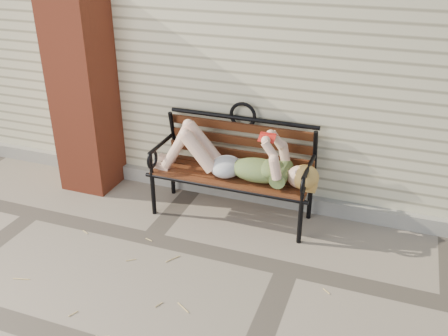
% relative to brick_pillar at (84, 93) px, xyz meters
% --- Properties ---
extents(ground, '(80.00, 80.00, 0.00)m').
position_rel_brick_pillar_xyz_m(ground, '(2.30, -0.75, -1.00)').
color(ground, '#7C6E5F').
rests_on(ground, ground).
extents(house_wall, '(8.00, 4.00, 3.00)m').
position_rel_brick_pillar_xyz_m(house_wall, '(2.30, 2.25, 0.50)').
color(house_wall, beige).
rests_on(house_wall, ground).
extents(foundation_strip, '(8.00, 0.10, 0.15)m').
position_rel_brick_pillar_xyz_m(foundation_strip, '(2.30, 0.22, -0.93)').
color(foundation_strip, gray).
rests_on(foundation_strip, ground).
extents(brick_pillar, '(0.50, 0.50, 2.00)m').
position_rel_brick_pillar_xyz_m(brick_pillar, '(0.00, 0.00, 0.00)').
color(brick_pillar, '#953821').
rests_on(brick_pillar, ground).
extents(garden_bench, '(1.60, 0.64, 1.04)m').
position_rel_brick_pillar_xyz_m(garden_bench, '(1.60, -0.04, -0.42)').
color(garden_bench, black).
rests_on(garden_bench, ground).
extents(reading_woman, '(1.51, 0.34, 0.48)m').
position_rel_brick_pillar_xyz_m(reading_woman, '(1.61, -0.16, -0.38)').
color(reading_woman, '#08383E').
rests_on(reading_woman, ground).
extents(straw_scatter, '(2.64, 1.48, 0.01)m').
position_rel_brick_pillar_xyz_m(straw_scatter, '(1.61, -1.53, -0.99)').
color(straw_scatter, tan).
rests_on(straw_scatter, ground).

